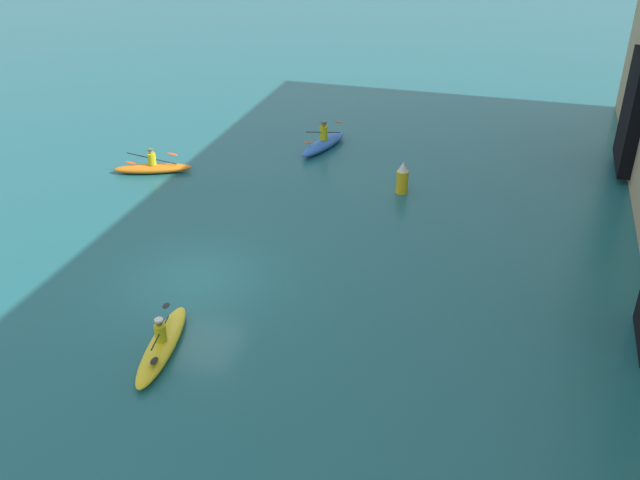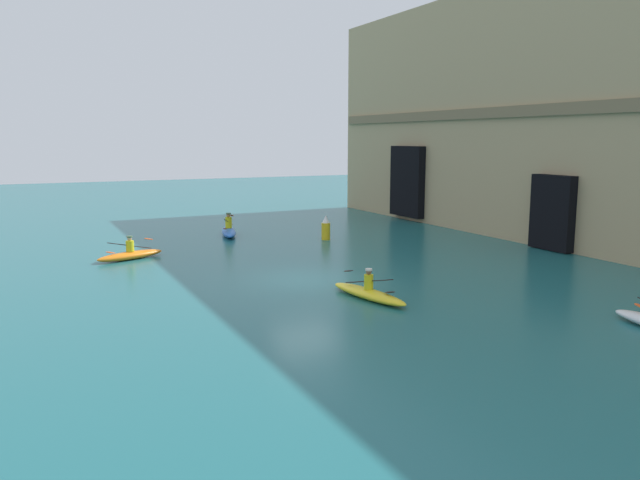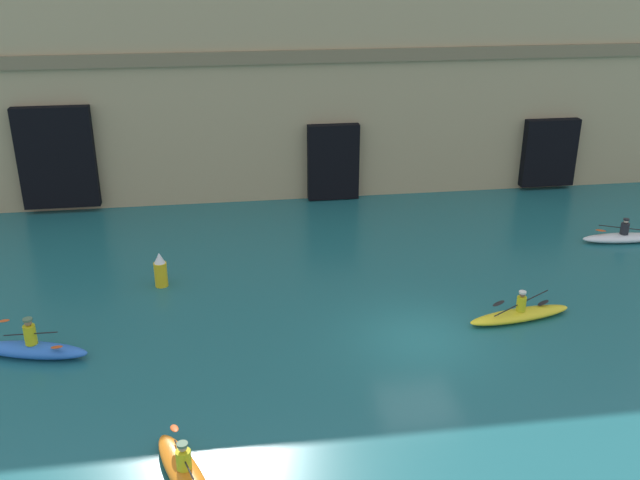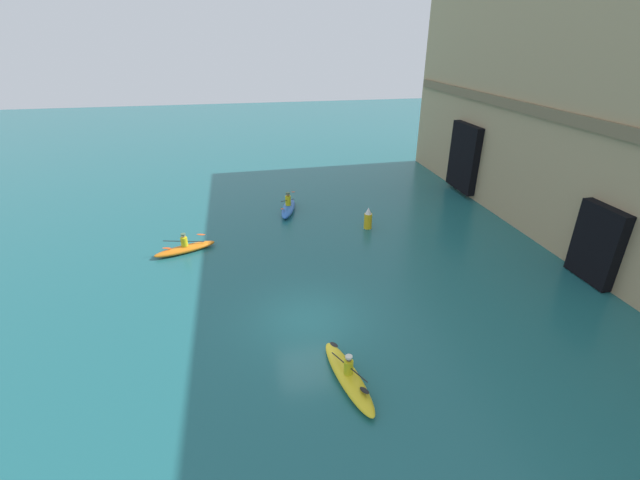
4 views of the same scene
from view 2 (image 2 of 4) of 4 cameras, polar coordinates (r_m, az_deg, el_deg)
name	(u,v)px [view 2 (image 2 of 4)]	position (r m, az deg, el deg)	size (l,w,h in m)	color
ground_plane	(305,280)	(23.47, -1.36, -3.65)	(120.00, 120.00, 0.00)	#1E6066
cliff_bluff	(586,111)	(33.91, 23.16, 10.77)	(39.60, 5.84, 13.21)	tan
kayak_blue	(229,231)	(34.28, -8.34, 0.82)	(3.40, 1.54, 1.26)	blue
kayak_orange	(130,254)	(28.57, -16.95, -1.27)	(1.80, 3.18, 1.04)	orange
kayak_yellow	(369,293)	(20.75, 4.46, -4.84)	(3.63, 1.30, 1.01)	yellow
marker_buoy	(326,228)	(32.60, 0.54, 1.07)	(0.46, 0.46, 1.27)	yellow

